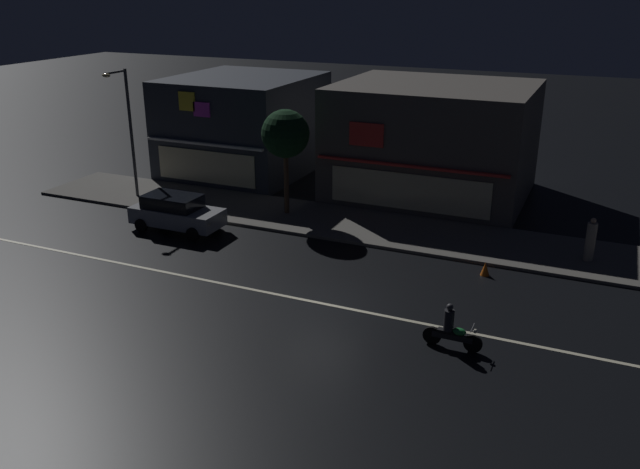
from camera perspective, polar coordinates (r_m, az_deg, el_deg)
The scene contains 11 objects.
ground_plane at distance 24.07m, azimuth 0.30°, elevation -5.97°, with size 140.00×140.00×0.00m, color black.
lane_divider_stripe at distance 24.07m, azimuth 0.30°, elevation -5.95°, with size 36.77×0.16×0.01m, color beige.
sidewalk_far at distance 31.03m, azimuth 6.28°, elevation 0.37°, with size 38.70×4.51×0.14m, color #5B5954.
storefront_left_block at distance 36.29m, azimuth 9.68°, elevation 7.97°, with size 10.01×8.76×5.92m.
storefront_center_block at distance 40.68m, azimuth -6.53°, elevation 9.34°, with size 7.71×8.82×5.69m.
streetlamp_west at distance 35.92m, azimuth -16.19°, elevation 9.18°, with size 0.44×1.64×6.66m.
pedestrian_on_sidewalk at distance 29.22m, azimuth 22.16°, elevation -0.52°, with size 0.40×0.40×1.84m.
street_tree at distance 32.00m, azimuth -2.98°, elevation 8.56°, with size 2.32×2.32×5.12m.
parked_car_near_kerb at distance 31.56m, azimuth -12.23°, elevation 1.90°, with size 4.30×1.98×1.67m.
motorcycle_lead at distance 21.48m, azimuth 11.19°, elevation -8.01°, with size 1.90×0.60×1.52m.
traffic_cone at distance 27.04m, azimuth 13.97°, elevation -2.86°, with size 0.36×0.36×0.55m, color orange.
Camera 1 is at (8.56, -19.71, 10.85)m, focal length 37.34 mm.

